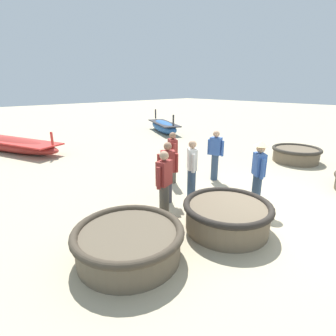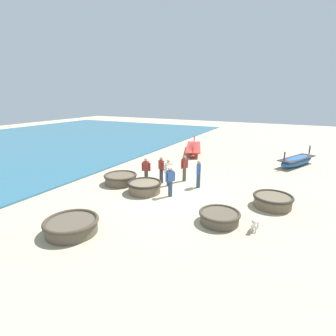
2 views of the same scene
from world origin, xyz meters
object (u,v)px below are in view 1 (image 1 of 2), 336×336
fisherman_standing_right (173,156)px  coracle_far_right (296,154)px  long_boat_blue_hull (11,144)px  fisherman_standing_left (192,168)px  coracle_nearest (227,215)px  long_boat_white_hull (164,126)px  fisherman_crouching (215,154)px  fisherman_by_coracle (168,171)px  fisherman_hauling (164,184)px  coracle_upturned (129,241)px  fisherman_with_hat (259,170)px

fisherman_standing_right → coracle_far_right: bearing=-17.3°
long_boat_blue_hull → fisherman_standing_left: size_ratio=3.83×
coracle_nearest → coracle_far_right: bearing=10.4°
long_boat_white_hull → fisherman_standing_right: (-5.91, -6.97, 0.46)m
fisherman_crouching → fisherman_by_coracle: (-2.23, -0.23, 0.00)m
long_boat_white_hull → fisherman_crouching: size_ratio=2.61×
coracle_far_right → fisherman_hauling: 6.92m
coracle_upturned → long_boat_white_hull: 12.83m
coracle_nearest → long_boat_white_hull: 11.98m
coracle_nearest → fisherman_crouching: bearing=42.3°
fisherman_crouching → fisherman_standing_right: 1.36m
coracle_upturned → long_boat_white_hull: size_ratio=0.47×
coracle_far_right → fisherman_with_hat: (-4.82, -0.98, 0.65)m
long_boat_white_hull → fisherman_standing_left: fisherman_standing_left is taller
coracle_nearest → fisherman_standing_right: size_ratio=1.16×
coracle_upturned → coracle_nearest: 2.11m
coracle_nearest → fisherman_crouching: (2.25, 2.05, 0.51)m
coracle_far_right → fisherman_standing_left: bearing=175.8°
coracle_nearest → fisherman_hauling: fisherman_hauling is taller
long_boat_white_hull → fisherman_hauling: (-7.64, -8.50, 0.46)m
fisherman_standing_left → fisherman_hauling: 1.31m
fisherman_crouching → coracle_far_right: bearing=-12.8°
coracle_nearest → coracle_far_right: size_ratio=1.01×
coracle_far_right → fisherman_with_hat: size_ratio=1.08×
long_boat_white_hull → fisherman_hauling: fisherman_hauling is taller
coracle_far_right → fisherman_with_hat: fisherman_with_hat is taller
coracle_nearest → fisherman_standing_right: 3.01m
fisherman_crouching → fisherman_standing_left: bearing=-163.2°
coracle_upturned → fisherman_crouching: (4.28, 1.45, 0.52)m
coracle_upturned → long_boat_blue_hull: (0.54, 10.09, 0.00)m
long_boat_white_hull → fisherman_standing_left: size_ratio=2.61×
long_boat_blue_hull → coracle_upturned: bearing=-93.1°
coracle_upturned → coracle_nearest: (2.03, -0.60, 0.01)m
coracle_upturned → coracle_nearest: coracle_nearest is taller
coracle_upturned → long_boat_blue_hull: size_ratio=0.32×
fisherman_standing_left → fisherman_hauling: same height
long_boat_blue_hull → fisherman_standing_left: 9.39m
coracle_far_right → long_boat_blue_hull: 12.30m
coracle_nearest → fisherman_crouching: 3.09m
coracle_nearest → coracle_far_right: (6.26, 1.15, -0.02)m
coracle_nearest → long_boat_blue_hull: 10.80m
fisherman_with_hat → fisherman_crouching: bearing=66.8°
long_boat_white_hull → long_boat_blue_hull: long_boat_white_hull is taller
fisherman_standing_left → fisherman_with_hat: bearing=-59.8°
coracle_upturned → fisherman_crouching: fisherman_crouching is taller
fisherman_standing_left → coracle_nearest: bearing=-111.9°
coracle_far_right → fisherman_crouching: bearing=167.2°
long_boat_blue_hull → fisherman_crouching: 9.43m
long_boat_blue_hull → fisherman_standing_right: bearing=-72.1°
long_boat_white_hull → fisherman_by_coracle: fisherman_by_coracle is taller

